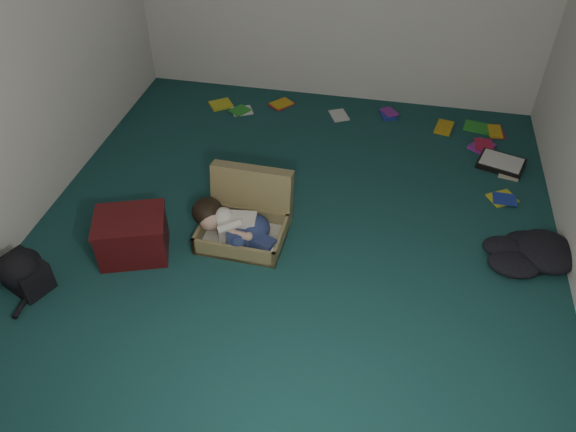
% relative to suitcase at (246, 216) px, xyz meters
% --- Properties ---
extents(floor, '(4.50, 4.50, 0.00)m').
position_rel_suitcase_xyz_m(floor, '(0.36, -0.02, -0.14)').
color(floor, '#164140').
rests_on(floor, ground).
extents(wall_front, '(4.50, 0.00, 4.50)m').
position_rel_suitcase_xyz_m(wall_front, '(0.36, -2.27, 1.16)').
color(wall_front, white).
rests_on(wall_front, ground).
extents(suitcase, '(0.65, 0.64, 0.47)m').
position_rel_suitcase_xyz_m(suitcase, '(0.00, 0.00, 0.00)').
color(suitcase, olive).
rests_on(suitcase, floor).
extents(person, '(0.68, 0.34, 0.29)m').
position_rel_suitcase_xyz_m(person, '(-0.05, -0.16, 0.04)').
color(person, silver).
rests_on(person, suitcase).
extents(maroon_bin, '(0.60, 0.53, 0.34)m').
position_rel_suitcase_xyz_m(maroon_bin, '(-0.74, -0.41, 0.03)').
color(maroon_bin, '#420D0F').
rests_on(maroon_bin, floor).
extents(backpack, '(0.50, 0.46, 0.24)m').
position_rel_suitcase_xyz_m(backpack, '(-1.34, -0.87, -0.02)').
color(backpack, black).
rests_on(backpack, floor).
extents(clothing_pile, '(0.47, 0.39, 0.14)m').
position_rel_suitcase_xyz_m(clothing_pile, '(2.06, 0.07, -0.07)').
color(clothing_pile, black).
rests_on(clothing_pile, floor).
extents(paper_tray, '(0.46, 0.39, 0.05)m').
position_rel_suitcase_xyz_m(paper_tray, '(2.00, 1.28, -0.11)').
color(paper_tray, black).
rests_on(paper_tray, floor).
extents(book_scatter, '(3.00, 1.38, 0.02)m').
position_rel_suitcase_xyz_m(book_scatter, '(1.02, 1.66, -0.13)').
color(book_scatter, gold).
rests_on(book_scatter, floor).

